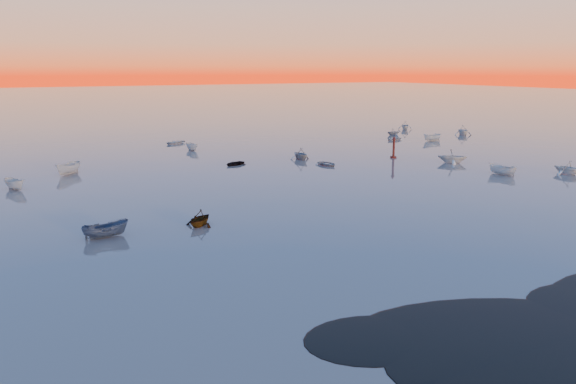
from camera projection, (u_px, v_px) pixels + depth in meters
ground at (125, 133)px, 117.31m from camera, size 600.00×600.00×0.00m
mud_lobes at (524, 327)px, 29.97m from camera, size 140.00×6.00×0.07m
moored_fleet at (197, 169)px, 76.67m from camera, size 124.00×58.00×1.20m
boat_near_center at (106, 237)px, 45.81m from camera, size 1.73×3.82×1.30m
boat_near_right at (567, 174)px, 72.76m from camera, size 4.07×2.19×1.36m
channel_marker at (394, 149)px, 85.46m from camera, size 0.97×0.97×3.44m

